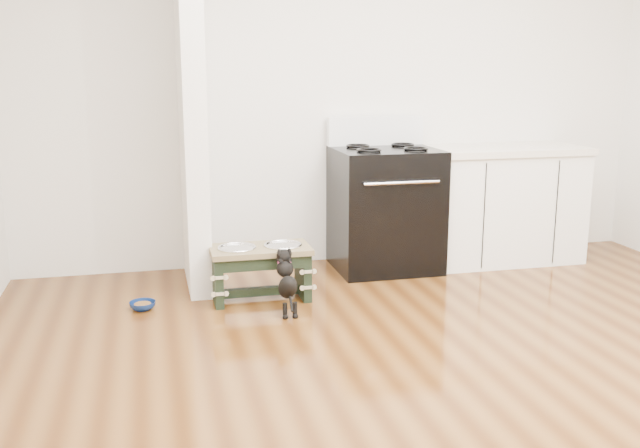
% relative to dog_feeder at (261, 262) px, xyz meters
% --- Properties ---
extents(ground, '(5.00, 5.00, 0.00)m').
position_rel_dog_feeder_xyz_m(ground, '(0.79, -1.63, -0.26)').
color(ground, '#48250C').
rests_on(ground, ground).
extents(room_shell, '(5.00, 5.00, 5.00)m').
position_rel_dog_feeder_xyz_m(room_shell, '(0.79, -1.63, 1.36)').
color(room_shell, silver).
rests_on(room_shell, ground).
extents(partition_wall, '(0.15, 0.80, 2.70)m').
position_rel_dog_feeder_xyz_m(partition_wall, '(-0.38, 0.47, 1.09)').
color(partition_wall, silver).
rests_on(partition_wall, ground).
extents(oven_range, '(0.76, 0.69, 1.14)m').
position_rel_dog_feeder_xyz_m(oven_range, '(1.04, 0.53, 0.22)').
color(oven_range, black).
rests_on(oven_range, ground).
extents(cabinet_run, '(1.24, 0.64, 0.91)m').
position_rel_dog_feeder_xyz_m(cabinet_run, '(2.02, 0.55, 0.20)').
color(cabinet_run, white).
rests_on(cabinet_run, ground).
extents(dog_feeder, '(0.66, 0.35, 0.37)m').
position_rel_dog_feeder_xyz_m(dog_feeder, '(0.00, 0.00, 0.00)').
color(dog_feeder, black).
rests_on(dog_feeder, ground).
extents(puppy, '(0.12, 0.34, 0.40)m').
position_rel_dog_feeder_xyz_m(puppy, '(0.12, -0.30, -0.04)').
color(puppy, black).
rests_on(puppy, ground).
extents(floor_bowl, '(0.18, 0.18, 0.05)m').
position_rel_dog_feeder_xyz_m(floor_bowl, '(-0.77, -0.02, -0.23)').
color(floor_bowl, '#0B1F50').
rests_on(floor_bowl, ground).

